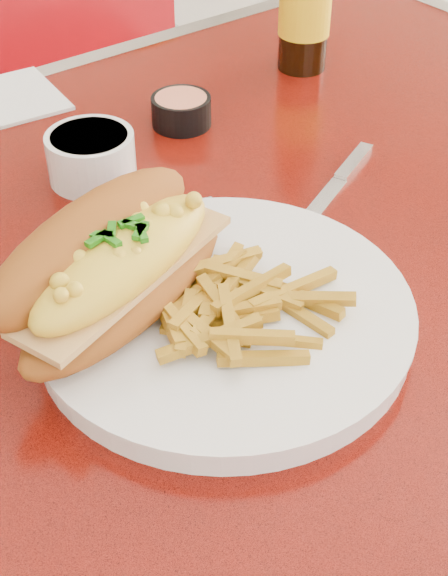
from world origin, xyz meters
TOP-DOWN VIEW (x-y plane):
  - diner_table at (0.00, 0.00)m, footprint 1.23×0.83m
  - dinner_plate at (-0.09, -0.12)m, footprint 0.40×0.40m
  - mac_hoagie at (-0.16, -0.07)m, footprint 0.25×0.18m
  - fries_pile at (-0.09, -0.14)m, footprint 0.15×0.15m
  - fork at (-0.03, -0.05)m, footprint 0.05×0.15m
  - gravy_ramekin at (-0.06, 0.14)m, footprint 0.12×0.12m
  - sauce_cup_right at (0.08, 0.18)m, footprint 0.09×0.09m
  - knife at (0.13, -0.02)m, footprint 0.20×0.10m
  - paper_napkin at (-0.06, 0.36)m, footprint 0.14×0.14m

SIDE VIEW (x-z plane):
  - diner_table at x=0.00m, z-range 0.22..0.99m
  - paper_napkin at x=-0.06m, z-range 0.77..0.77m
  - knife at x=0.13m, z-range 0.77..0.78m
  - dinner_plate at x=-0.09m, z-range 0.77..0.79m
  - sauce_cup_right at x=0.08m, z-range 0.77..0.81m
  - fork at x=-0.03m, z-range 0.79..0.79m
  - gravy_ramekin at x=-0.06m, z-range 0.77..0.82m
  - fries_pile at x=-0.09m, z-range 0.79..0.82m
  - mac_hoagie at x=-0.16m, z-range 0.78..0.88m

